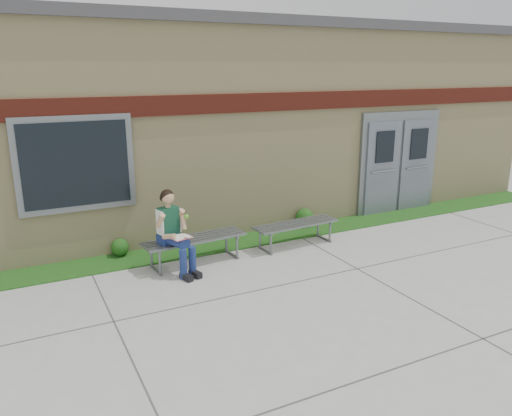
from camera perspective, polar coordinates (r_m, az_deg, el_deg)
ground at (r=7.63m, az=7.81°, el=-9.50°), size 80.00×80.00×0.00m
grass_strip at (r=9.71m, az=-0.86°, el=-3.66°), size 16.00×0.80×0.02m
school_building at (r=12.35m, az=-7.90°, el=10.33°), size 16.20×6.22×4.20m
bench_left at (r=8.56m, az=-7.00°, el=-4.05°), size 1.81×0.63×0.46m
bench_right at (r=9.38m, az=4.56°, el=-2.31°), size 1.70×0.57×0.44m
girl at (r=8.14m, az=-9.36°, el=-2.53°), size 0.57×0.85×1.36m
shrub_mid at (r=9.17m, az=-15.28°, el=-4.34°), size 0.31×0.31×0.31m
shrub_east at (r=10.52m, az=5.57°, el=-1.06°), size 0.37×0.37×0.37m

